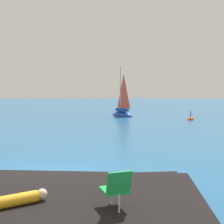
# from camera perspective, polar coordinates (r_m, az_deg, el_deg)

# --- Properties ---
(ground_plane) EXTENTS (160.00, 160.00, 0.00)m
(ground_plane) POSITION_cam_1_polar(r_m,az_deg,el_deg) (10.79, -11.95, -11.31)
(ground_plane) COLOR #236093
(shore_ledge) EXTENTS (6.93, 4.68, 0.60)m
(shore_ledge) POSITION_cam_1_polar(r_m,az_deg,el_deg) (6.97, -11.87, -17.71)
(shore_ledge) COLOR black
(shore_ledge) RESTS_ON ground
(boulder_seaward) EXTENTS (1.40, 1.23, 0.88)m
(boulder_seaward) POSITION_cam_1_polar(r_m,az_deg,el_deg) (9.48, 8.52, -13.50)
(boulder_seaward) COLOR black
(boulder_seaward) RESTS_ON ground
(boulder_inland) EXTENTS (0.96, 0.97, 0.59)m
(boulder_inland) POSITION_cam_1_polar(r_m,az_deg,el_deg) (9.02, -10.36, -14.48)
(boulder_inland) COLOR black
(boulder_inland) RESTS_ON ground
(sailboat_near) EXTENTS (2.58, 3.02, 5.69)m
(sailboat_near) POSITION_cam_1_polar(r_m,az_deg,el_deg) (31.71, 1.92, -0.24)
(sailboat_near) COLOR #193D99
(sailboat_near) RESTS_ON ground
(person_sunbather) EXTENTS (1.57, 1.04, 0.25)m
(person_sunbather) POSITION_cam_1_polar(r_m,az_deg,el_deg) (6.50, -18.88, -15.60)
(person_sunbather) COLOR gold
(person_sunbather) RESTS_ON shore_ledge
(beach_chair) EXTENTS (0.65, 0.72, 0.80)m
(beach_chair) POSITION_cam_1_polar(r_m,az_deg,el_deg) (5.96, 0.85, -13.90)
(beach_chair) COLOR green
(beach_chair) RESTS_ON shore_ledge
(marker_buoy) EXTENTS (0.56, 0.56, 1.13)m
(marker_buoy) POSITION_cam_1_polar(r_m,az_deg,el_deg) (28.81, 14.52, -1.46)
(marker_buoy) COLOR #EA5114
(marker_buoy) RESTS_ON ground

